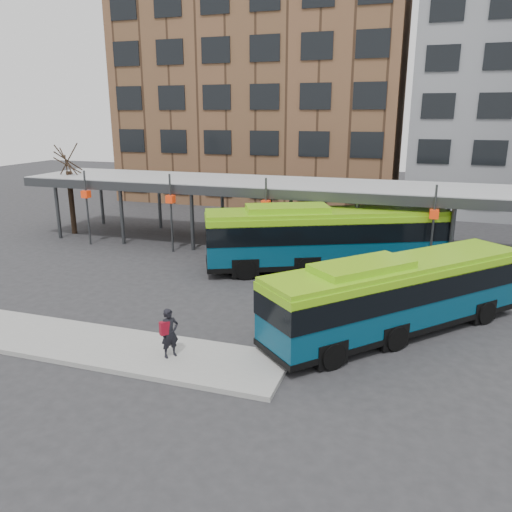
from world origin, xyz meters
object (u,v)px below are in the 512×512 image
Objects in this scene: bus_rear at (325,236)px; pedestrian at (169,333)px; bus_front at (397,293)px; tree at (71,200)px.

pedestrian is (-3.05, -12.20, -0.80)m from bus_rear.
bus_rear is (-4.16, 7.37, 0.24)m from bus_front.
bus_front is at bearing -24.28° from tree.
tree is 0.43× the size of bus_rear.
bus_front reaches higher than pedestrian.
tree reaches higher than pedestrian.
bus_rear is 12.60m from pedestrian.
pedestrian is (-7.21, -4.83, -0.57)m from bus_front.
bus_front is at bearing -85.52° from bus_rear.
tree is at bearing 108.49° from bus_front.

